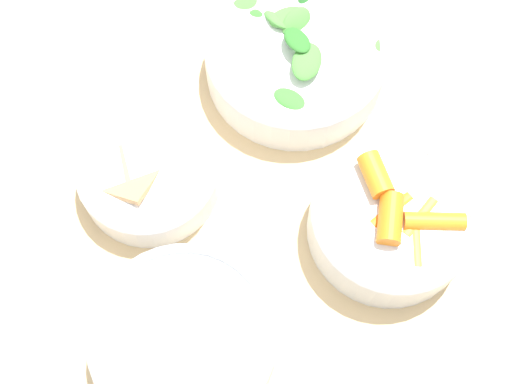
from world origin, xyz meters
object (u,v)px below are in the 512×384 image
(bowl_carrots, at_px, (391,220))
(bowl_beans_hotdog, at_px, (184,341))
(bowl_cookies, at_px, (149,174))
(bowl_greens, at_px, (296,57))

(bowl_carrots, height_order, bowl_beans_hotdog, bowl_carrots)
(bowl_carrots, xyz_separation_m, bowl_beans_hotdog, (0.23, -0.04, -0.00))
(bowl_beans_hotdog, bearing_deg, bowl_cookies, -115.92)
(bowl_cookies, bearing_deg, bowl_carrots, 127.50)
(bowl_greens, height_order, bowl_cookies, bowl_greens)
(bowl_carrots, height_order, bowl_cookies, bowl_carrots)
(bowl_carrots, distance_m, bowl_greens, 0.21)
(bowl_greens, xyz_separation_m, bowl_beans_hotdog, (0.28, 0.16, -0.00))
(bowl_greens, bearing_deg, bowl_beans_hotdog, 30.04)
(bowl_greens, xyz_separation_m, bowl_cookies, (0.21, 0.00, -0.01))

